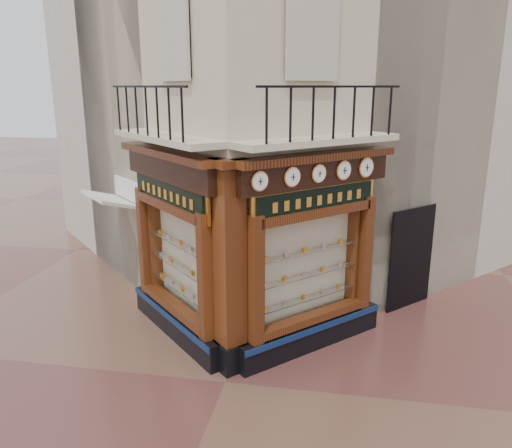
% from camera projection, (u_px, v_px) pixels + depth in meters
% --- Properties ---
extents(ground, '(80.00, 80.00, 0.00)m').
position_uv_depth(ground, '(225.00, 382.00, 8.99)').
color(ground, '#552D27').
rests_on(ground, ground).
extents(main_building, '(11.31, 11.31, 12.00)m').
position_uv_depth(main_building, '(275.00, 53.00, 13.24)').
color(main_building, beige).
rests_on(main_building, ground).
extents(neighbour_left, '(11.31, 11.31, 11.00)m').
position_uv_depth(neighbour_left, '(210.00, 75.00, 16.13)').
color(neighbour_left, beige).
rests_on(neighbour_left, ground).
extents(neighbour_right, '(11.31, 11.31, 11.00)m').
position_uv_depth(neighbour_right, '(366.00, 75.00, 15.30)').
color(neighbour_right, beige).
rests_on(neighbour_right, ground).
extents(shopfront_left, '(2.86, 2.86, 3.98)m').
position_uv_depth(shopfront_left, '(175.00, 247.00, 10.19)').
color(shopfront_left, black).
rests_on(shopfront_left, ground).
extents(shopfront_right, '(2.86, 2.86, 3.98)m').
position_uv_depth(shopfront_right, '(312.00, 255.00, 9.72)').
color(shopfront_right, black).
rests_on(shopfront_right, ground).
extents(corner_pilaster, '(0.85, 0.85, 3.98)m').
position_uv_depth(corner_pilaster, '(230.00, 271.00, 8.95)').
color(corner_pilaster, black).
rests_on(corner_pilaster, ground).
extents(balcony, '(5.94, 2.97, 1.03)m').
position_uv_depth(balcony, '(240.00, 138.00, 9.28)').
color(balcony, beige).
rests_on(balcony, ground).
extents(clock_a, '(0.28, 0.28, 0.35)m').
position_uv_depth(clock_a, '(259.00, 181.00, 8.35)').
color(clock_a, '#CC8044').
rests_on(clock_a, ground).
extents(clock_b, '(0.29, 0.29, 0.36)m').
position_uv_depth(clock_b, '(292.00, 177.00, 8.74)').
color(clock_b, '#CC8044').
rests_on(clock_b, ground).
extents(clock_c, '(0.28, 0.28, 0.34)m').
position_uv_depth(clock_c, '(319.00, 173.00, 9.09)').
color(clock_c, '#CC8044').
rests_on(clock_c, ground).
extents(clock_d, '(0.30, 0.30, 0.38)m').
position_uv_depth(clock_d, '(343.00, 170.00, 9.43)').
color(clock_d, '#CC8044').
rests_on(clock_d, ground).
extents(clock_e, '(0.32, 0.32, 0.40)m').
position_uv_depth(clock_e, '(366.00, 167.00, 9.77)').
color(clock_e, '#CC8044').
rests_on(clock_e, ground).
extents(awning, '(1.84, 1.84, 0.35)m').
position_uv_depth(awning, '(118.00, 292.00, 12.92)').
color(awning, silver).
rests_on(awning, ground).
extents(signboard_left, '(2.28, 2.28, 0.61)m').
position_uv_depth(signboard_left, '(169.00, 194.00, 9.85)').
color(signboard_left, gold).
rests_on(signboard_left, ground).
extents(signboard_right, '(2.17, 2.17, 0.58)m').
position_uv_depth(signboard_right, '(317.00, 200.00, 9.36)').
color(signboard_right, gold).
rests_on(signboard_right, ground).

